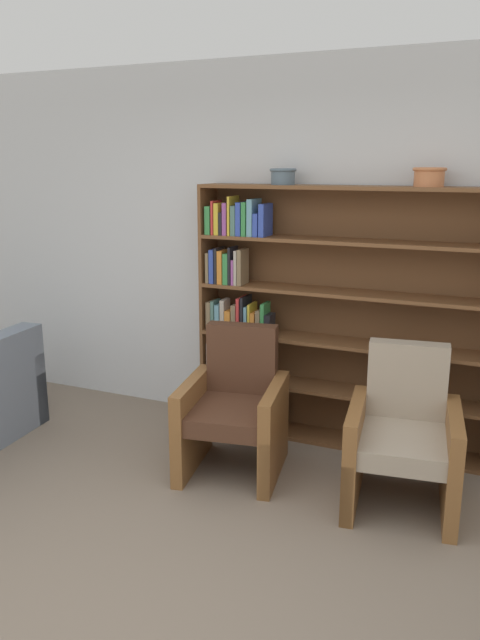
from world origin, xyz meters
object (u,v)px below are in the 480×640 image
Objects in this scene: bowl_terracotta at (429,176)px; armchair_leather at (234,410)px; bookshelf at (317,318)px; bowl_stoneware at (283,175)px; armchair_cushioned at (403,439)px.

bowl_terracotta is 0.23× the size of armchair_leather.
bowl_stoneware reaches higher than bookshelf.
armchair_cushioned is (1.11, 0.00, 0.00)m from armchair_leather.
bowl_stoneware is 1.66m from armchair_leather.
armchair_leather is at bearing -116.48° from bookshelf.
bowl_terracotta reaches higher than armchair_cushioned.
bowl_stoneware reaches higher than armchair_cushioned.
bowl_terracotta is (0.99, -0.00, 0.01)m from bowl_stoneware.
bookshelf is 0.93m from armchair_leather.
bookshelf is at bearing -50.13° from armchair_cushioned.
armchair_leather is at bearing -7.66° from armchair_cushioned.
bookshelf reaches higher than armchair_leather.
bowl_stoneware is 0.20× the size of armchair_leather.
armchair_leather is at bearing -147.43° from bowl_terracotta.
bookshelf reaches higher than armchair_cushioned.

